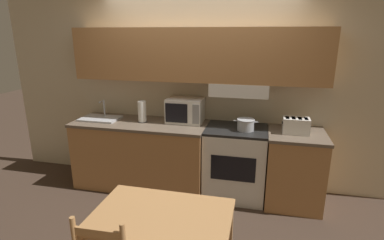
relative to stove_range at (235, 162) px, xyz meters
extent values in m
plane|color=#3D2D23|center=(-0.55, 0.31, -0.45)|extent=(16.00, 16.00, 0.00)
cube|color=beige|center=(-0.55, 0.33, 0.82)|extent=(5.58, 0.05, 2.55)
cube|color=#B27A47|center=(-0.55, 0.15, 1.32)|extent=(3.18, 0.32, 0.65)
cube|color=white|center=(0.00, 0.15, 0.92)|extent=(0.71, 0.34, 0.16)
cube|color=#B27A47|center=(-1.27, -0.02, -0.02)|extent=(1.75, 0.66, 0.87)
cube|color=brown|center=(-1.27, -0.02, 0.44)|extent=(1.77, 0.68, 0.04)
cube|color=#B27A47|center=(0.71, -0.02, -0.02)|extent=(0.65, 0.66, 0.87)
cube|color=brown|center=(0.71, -0.02, 0.44)|extent=(0.67, 0.68, 0.04)
cube|color=white|center=(0.00, 0.00, -0.02)|extent=(0.75, 0.62, 0.88)
cube|color=black|center=(0.00, 0.00, 0.44)|extent=(0.75, 0.62, 0.03)
cube|color=black|center=(0.00, -0.31, 0.05)|extent=(0.53, 0.01, 0.31)
cylinder|color=black|center=(-0.17, -0.12, 0.45)|extent=(0.11, 0.11, 0.01)
cylinder|color=black|center=(0.17, -0.12, 0.45)|extent=(0.11, 0.11, 0.01)
cylinder|color=black|center=(-0.17, 0.12, 0.45)|extent=(0.11, 0.11, 0.01)
cylinder|color=black|center=(0.17, 0.12, 0.45)|extent=(0.11, 0.11, 0.01)
cylinder|color=#B7BABF|center=(0.11, -0.05, 0.52)|extent=(0.20, 0.20, 0.14)
torus|color=#B7BABF|center=(0.11, -0.05, 0.59)|extent=(0.21, 0.21, 0.01)
cylinder|color=#B7BABF|center=(-0.01, -0.05, 0.56)|extent=(0.05, 0.01, 0.01)
cylinder|color=#B7BABF|center=(0.23, -0.05, 0.56)|extent=(0.05, 0.01, 0.01)
cube|color=white|center=(-0.68, 0.13, 0.61)|extent=(0.46, 0.33, 0.32)
cube|color=black|center=(-0.76, -0.04, 0.61)|extent=(0.29, 0.01, 0.25)
cube|color=gray|center=(-0.51, -0.04, 0.61)|extent=(0.08, 0.01, 0.25)
cube|color=white|center=(0.69, -0.04, 0.55)|extent=(0.30, 0.18, 0.19)
cube|color=black|center=(0.53, -0.04, 0.57)|extent=(0.01, 0.02, 0.02)
cube|color=black|center=(0.58, -0.04, 0.64)|extent=(0.04, 0.13, 0.01)
cube|color=black|center=(0.65, -0.04, 0.64)|extent=(0.04, 0.13, 0.01)
cube|color=black|center=(0.72, -0.04, 0.64)|extent=(0.04, 0.13, 0.01)
cube|color=black|center=(0.79, -0.04, 0.64)|extent=(0.04, 0.13, 0.01)
cube|color=#B7BABF|center=(-1.84, -0.02, 0.47)|extent=(0.51, 0.35, 0.02)
cube|color=#4C4F54|center=(-1.84, -0.04, 0.47)|extent=(0.44, 0.26, 0.01)
cylinder|color=#B7BABF|center=(-1.84, 0.11, 0.58)|extent=(0.02, 0.02, 0.21)
cylinder|color=#B7BABF|center=(-1.84, 0.05, 0.69)|extent=(0.02, 0.12, 0.02)
cylinder|color=black|center=(-1.24, 0.00, 0.46)|extent=(0.12, 0.12, 0.01)
cylinder|color=white|center=(-1.24, 0.00, 0.60)|extent=(0.11, 0.11, 0.27)
cube|color=#B27F4C|center=(-0.40, -1.70, 0.26)|extent=(1.04, 0.68, 0.04)
cube|color=#B27F4C|center=(-0.89, -1.40, -0.10)|extent=(0.06, 0.06, 0.70)
cube|color=#B27F4C|center=(-0.70, -2.09, 0.35)|extent=(0.34, 0.03, 0.06)
camera|label=1|loc=(0.26, -3.54, 1.58)|focal=28.00mm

